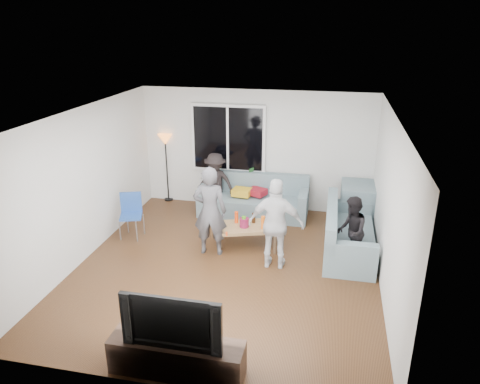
% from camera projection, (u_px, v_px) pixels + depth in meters
% --- Properties ---
extents(floor, '(5.00, 5.50, 0.04)m').
position_uv_depth(floor, '(227.00, 268.00, 7.65)').
color(floor, '#56351C').
rests_on(floor, ground).
extents(ceiling, '(5.00, 5.50, 0.04)m').
position_uv_depth(ceiling, '(225.00, 114.00, 6.71)').
color(ceiling, white).
rests_on(ceiling, ground).
extents(wall_back, '(5.00, 0.04, 2.60)m').
position_uv_depth(wall_back, '(256.00, 150.00, 9.72)').
color(wall_back, silver).
rests_on(wall_back, ground).
extents(wall_front, '(5.00, 0.04, 2.60)m').
position_uv_depth(wall_front, '(163.00, 291.00, 4.65)').
color(wall_front, silver).
rests_on(wall_front, ground).
extents(wall_left, '(0.04, 5.50, 2.60)m').
position_uv_depth(wall_left, '(83.00, 185.00, 7.67)').
color(wall_left, silver).
rests_on(wall_left, ground).
extents(wall_right, '(0.04, 5.50, 2.60)m').
position_uv_depth(wall_right, '(390.00, 209.00, 6.70)').
color(wall_right, silver).
rests_on(wall_right, ground).
extents(window_frame, '(1.62, 0.06, 1.47)m').
position_uv_depth(window_frame, '(228.00, 138.00, 9.67)').
color(window_frame, white).
rests_on(window_frame, wall_back).
extents(window_glass, '(1.50, 0.02, 1.35)m').
position_uv_depth(window_glass, '(228.00, 139.00, 9.63)').
color(window_glass, black).
rests_on(window_glass, window_frame).
extents(window_mullion, '(0.05, 0.03, 1.35)m').
position_uv_depth(window_mullion, '(228.00, 139.00, 9.62)').
color(window_mullion, white).
rests_on(window_mullion, window_frame).
extents(radiator, '(1.30, 0.12, 0.62)m').
position_uv_depth(radiator, '(228.00, 193.00, 10.08)').
color(radiator, silver).
rests_on(radiator, floor).
extents(potted_plant, '(0.22, 0.19, 0.34)m').
position_uv_depth(potted_plant, '(250.00, 174.00, 9.78)').
color(potted_plant, '#245A26').
rests_on(potted_plant, radiator).
extents(vase, '(0.18, 0.18, 0.18)m').
position_uv_depth(vase, '(225.00, 176.00, 9.92)').
color(vase, silver).
rests_on(vase, radiator).
extents(sofa_back_section, '(2.30, 0.85, 0.85)m').
position_uv_depth(sofa_back_section, '(253.00, 196.00, 9.56)').
color(sofa_back_section, slate).
rests_on(sofa_back_section, floor).
extents(sofa_right_section, '(2.00, 0.85, 0.85)m').
position_uv_depth(sofa_right_section, '(350.00, 230.00, 8.02)').
color(sofa_right_section, slate).
rests_on(sofa_right_section, floor).
extents(sofa_corner, '(0.85, 0.85, 0.85)m').
position_uv_depth(sofa_corner, '(362.00, 205.00, 9.13)').
color(sofa_corner, slate).
rests_on(sofa_corner, floor).
extents(cushion_yellow, '(0.42, 0.36, 0.14)m').
position_uv_depth(cushion_yellow, '(242.00, 192.00, 9.56)').
color(cushion_yellow, gold).
rests_on(cushion_yellow, sofa_back_section).
extents(cushion_red, '(0.45, 0.42, 0.13)m').
position_uv_depth(cushion_red, '(257.00, 192.00, 9.58)').
color(cushion_red, maroon).
rests_on(cushion_red, sofa_back_section).
extents(coffee_table, '(1.23, 0.91, 0.40)m').
position_uv_depth(coffee_table, '(250.00, 235.00, 8.33)').
color(coffee_table, '#A98552').
rests_on(coffee_table, floor).
extents(pitcher, '(0.17, 0.17, 0.17)m').
position_uv_depth(pitcher, '(244.00, 223.00, 8.18)').
color(pitcher, maroon).
rests_on(pitcher, coffee_table).
extents(side_chair, '(0.51, 0.51, 0.86)m').
position_uv_depth(side_chair, '(131.00, 217.00, 8.56)').
color(side_chair, '#244B9C').
rests_on(side_chair, floor).
extents(floor_lamp, '(0.32, 0.32, 1.56)m').
position_uv_depth(floor_lamp, '(167.00, 168.00, 10.24)').
color(floor_lamp, orange).
rests_on(floor_lamp, floor).
extents(player_left, '(0.62, 0.44, 1.62)m').
position_uv_depth(player_left, '(210.00, 211.00, 7.84)').
color(player_left, '#4A4A4F').
rests_on(player_left, floor).
extents(player_right, '(0.92, 0.39, 1.57)m').
position_uv_depth(player_right, '(276.00, 224.00, 7.40)').
color(player_right, silver).
rests_on(player_right, floor).
extents(spectator_right, '(0.49, 0.61, 1.22)m').
position_uv_depth(spectator_right, '(351.00, 231.00, 7.55)').
color(spectator_right, black).
rests_on(spectator_right, floor).
extents(spectator_back, '(0.89, 0.57, 1.31)m').
position_uv_depth(spectator_back, '(216.00, 183.00, 9.67)').
color(spectator_back, black).
rests_on(spectator_back, floor).
extents(tv_console, '(1.60, 0.40, 0.44)m').
position_uv_depth(tv_console, '(177.00, 357.00, 5.28)').
color(tv_console, '#37241B').
rests_on(tv_console, floor).
extents(television, '(1.17, 0.15, 0.68)m').
position_uv_depth(television, '(174.00, 317.00, 5.09)').
color(television, black).
rests_on(television, tv_console).
extents(bottle_a, '(0.07, 0.07, 0.22)m').
position_uv_depth(bottle_a, '(236.00, 217.00, 8.34)').
color(bottle_a, '#F1400E').
rests_on(bottle_a, coffee_table).
extents(bottle_b, '(0.08, 0.08, 0.21)m').
position_uv_depth(bottle_b, '(244.00, 222.00, 8.15)').
color(bottle_b, '#479C1C').
rests_on(bottle_b, coffee_table).
extents(bottle_c, '(0.07, 0.07, 0.19)m').
position_uv_depth(bottle_c, '(254.00, 218.00, 8.34)').
color(bottle_c, black).
rests_on(bottle_c, coffee_table).
extents(bottle_d, '(0.07, 0.07, 0.24)m').
position_uv_depth(bottle_d, '(263.00, 222.00, 8.09)').
color(bottle_d, orange).
rests_on(bottle_d, coffee_table).
extents(bottle_e, '(0.07, 0.07, 0.20)m').
position_uv_depth(bottle_e, '(271.00, 219.00, 8.27)').
color(bottle_e, black).
rests_on(bottle_e, coffee_table).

